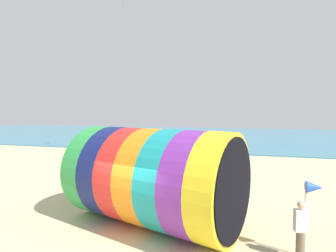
{
  "coord_description": "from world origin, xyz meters",
  "views": [
    {
      "loc": [
        3.56,
        -7.45,
        4.22
      ],
      "look_at": [
        0.52,
        3.66,
        3.57
      ],
      "focal_mm": 28.0,
      "sensor_mm": 36.0,
      "label": 1
    }
  ],
  "objects_px": {
    "bystander_mid_beach": "(126,165)",
    "bystander_far_left": "(214,161)",
    "kite_handler": "(301,230)",
    "beach_flag": "(314,190)",
    "giant_inflatable_tube": "(154,177)",
    "bystander_near_water": "(170,153)"
  },
  "relations": [
    {
      "from": "kite_handler",
      "to": "bystander_far_left",
      "type": "distance_m",
      "value": 10.5
    },
    {
      "from": "bystander_far_left",
      "to": "beach_flag",
      "type": "bearing_deg",
      "value": -69.16
    },
    {
      "from": "kite_handler",
      "to": "bystander_near_water",
      "type": "height_order",
      "value": "bystander_near_water"
    },
    {
      "from": "giant_inflatable_tube",
      "to": "bystander_far_left",
      "type": "relative_size",
      "value": 4.36
    },
    {
      "from": "bystander_near_water",
      "to": "beach_flag",
      "type": "bearing_deg",
      "value": -57.92
    },
    {
      "from": "giant_inflatable_tube",
      "to": "bystander_mid_beach",
      "type": "bearing_deg",
      "value": 123.18
    },
    {
      "from": "giant_inflatable_tube",
      "to": "beach_flag",
      "type": "distance_m",
      "value": 5.18
    },
    {
      "from": "bystander_near_water",
      "to": "beach_flag",
      "type": "distance_m",
      "value": 13.81
    },
    {
      "from": "kite_handler",
      "to": "giant_inflatable_tube",
      "type": "bearing_deg",
      "value": 166.3
    },
    {
      "from": "kite_handler",
      "to": "beach_flag",
      "type": "xyz_separation_m",
      "value": [
        0.35,
        0.22,
        1.11
      ]
    },
    {
      "from": "bystander_near_water",
      "to": "beach_flag",
      "type": "xyz_separation_m",
      "value": [
        7.31,
        -11.67,
        1.09
      ]
    },
    {
      "from": "bystander_far_left",
      "to": "beach_flag",
      "type": "distance_m",
      "value": 10.48
    },
    {
      "from": "bystander_mid_beach",
      "to": "bystander_far_left",
      "type": "height_order",
      "value": "bystander_mid_beach"
    },
    {
      "from": "giant_inflatable_tube",
      "to": "kite_handler",
      "type": "height_order",
      "value": "giant_inflatable_tube"
    },
    {
      "from": "giant_inflatable_tube",
      "to": "bystander_mid_beach",
      "type": "relative_size",
      "value": 3.95
    },
    {
      "from": "kite_handler",
      "to": "beach_flag",
      "type": "bearing_deg",
      "value": 31.59
    },
    {
      "from": "bystander_near_water",
      "to": "kite_handler",
      "type": "bearing_deg",
      "value": -59.63
    },
    {
      "from": "bystander_near_water",
      "to": "bystander_far_left",
      "type": "distance_m",
      "value": 4.1
    },
    {
      "from": "giant_inflatable_tube",
      "to": "beach_flag",
      "type": "relative_size",
      "value": 3.1
    },
    {
      "from": "kite_handler",
      "to": "bystander_mid_beach",
      "type": "xyz_separation_m",
      "value": [
        -8.43,
        6.81,
        0.03
      ]
    },
    {
      "from": "giant_inflatable_tube",
      "to": "bystander_far_left",
      "type": "distance_m",
      "value": 8.96
    },
    {
      "from": "bystander_mid_beach",
      "to": "bystander_far_left",
      "type": "bearing_deg",
      "value": 31.69
    }
  ]
}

